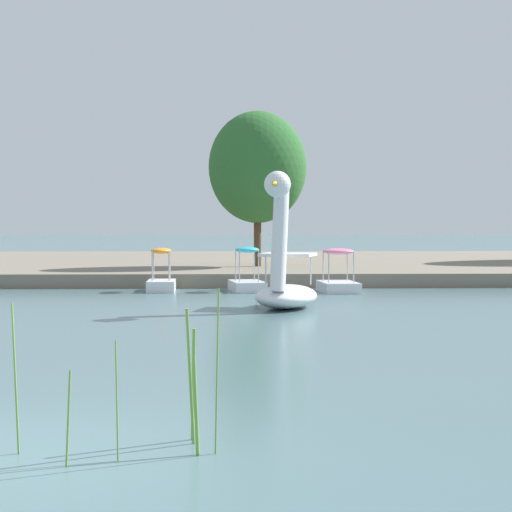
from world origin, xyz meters
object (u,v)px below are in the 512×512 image
(swan_boat, at_px, (285,278))
(pedal_boat_cyan, at_px, (247,279))
(pedal_boat_pink, at_px, (338,278))
(pedal_boat_orange, at_px, (161,279))
(tree_broadleaf_right, at_px, (258,167))

(swan_boat, height_order, pedal_boat_cyan, swan_boat)
(pedal_boat_pink, bearing_deg, pedal_boat_cyan, 172.75)
(swan_boat, bearing_deg, pedal_boat_pink, 69.39)
(pedal_boat_cyan, xyz_separation_m, pedal_boat_orange, (-2.84, 0.05, 0.00))
(pedal_boat_pink, height_order, pedal_boat_orange, pedal_boat_orange)
(pedal_boat_pink, bearing_deg, tree_broadleaf_right, 108.12)
(pedal_boat_pink, bearing_deg, pedal_boat_orange, 175.80)
(pedal_boat_cyan, bearing_deg, pedal_boat_orange, 179.03)
(swan_boat, distance_m, pedal_boat_cyan, 6.09)
(pedal_boat_cyan, relative_size, tree_broadleaf_right, 0.33)
(pedal_boat_orange, height_order, tree_broadleaf_right, tree_broadleaf_right)
(swan_boat, relative_size, tree_broadleaf_right, 0.55)
(pedal_boat_cyan, bearing_deg, tree_broadleaf_right, 85.29)
(swan_boat, xyz_separation_m, pedal_boat_cyan, (-0.87, 6.02, -0.41))
(pedal_boat_orange, bearing_deg, pedal_boat_pink, -4.20)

